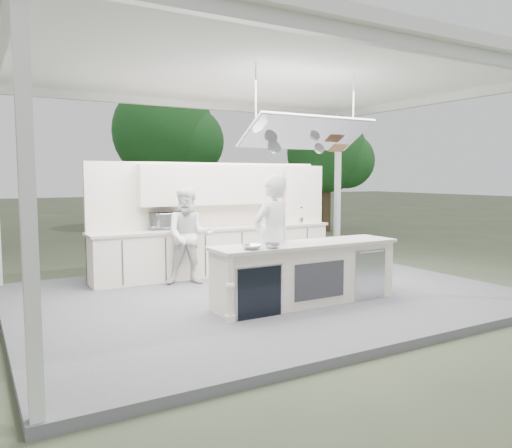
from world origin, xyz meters
TOP-DOWN VIEW (x-y plane):
  - ground at (0.00, 0.00)m, footprint 90.00×90.00m
  - stage_deck at (0.00, 0.00)m, footprint 8.00×6.00m
  - tent at (0.00, -0.01)m, footprint 8.20×6.20m
  - demo_island at (0.18, -0.91)m, footprint 3.10×0.79m
  - back_counter at (0.00, 1.90)m, footprint 5.08×0.72m
  - back_wall_unit at (0.44, 2.11)m, footprint 5.05×0.48m
  - tree_cluster at (-0.16, 9.77)m, footprint 19.55×9.40m
  - head_chef at (-0.29, -0.70)m, footprint 0.82×0.63m
  - sous_chef at (-0.85, 1.28)m, footprint 1.05×0.94m
  - toaster_oven at (-1.04, 2.08)m, footprint 0.65×0.50m
  - bowl_large at (-0.89, -1.10)m, footprint 0.36×0.36m
  - bowl_small at (-0.57, -1.15)m, footprint 0.26×0.26m

SIDE VIEW (x-z plane):
  - ground at x=0.00m, z-range 0.00..0.00m
  - stage_deck at x=0.00m, z-range 0.00..0.12m
  - demo_island at x=0.18m, z-range 0.12..1.07m
  - back_counter at x=0.00m, z-range 0.12..1.07m
  - sous_chef at x=-0.85m, z-range 0.12..1.90m
  - bowl_large at x=-0.89m, z-range 1.07..1.14m
  - bowl_small at x=-0.57m, z-range 1.07..1.14m
  - head_chef at x=-0.29m, z-range 0.12..2.12m
  - toaster_oven at x=-1.04m, z-range 1.07..1.40m
  - back_wall_unit at x=0.44m, z-range 0.45..2.70m
  - tree_cluster at x=-0.16m, z-range 0.36..6.21m
  - tent at x=0.00m, z-range 1.78..5.64m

